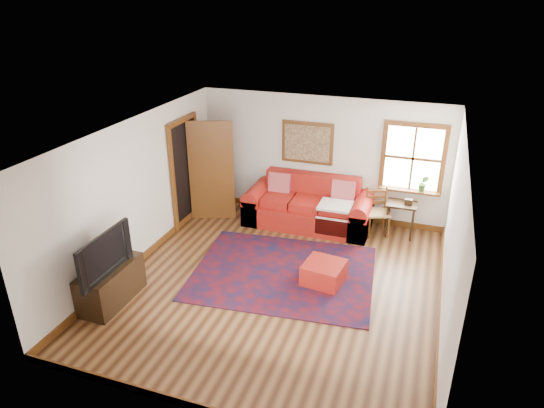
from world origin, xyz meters
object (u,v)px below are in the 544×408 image
at_px(red_ottoman, 324,273).
at_px(red_leather_sofa, 309,209).
at_px(side_table, 401,209).
at_px(media_cabinet, 111,284).
at_px(ladder_back_chair, 377,210).

bearing_deg(red_ottoman, red_leather_sofa, 118.73).
distance_m(red_ottoman, side_table, 2.32).
bearing_deg(side_table, media_cabinet, -137.21).
bearing_deg(ladder_back_chair, red_leather_sofa, -178.75).
relative_size(side_table, ladder_back_chair, 0.73).
xyz_separation_m(ladder_back_chair, media_cabinet, (-3.46, -3.56, -0.20)).
relative_size(side_table, media_cabinet, 0.62).
height_order(red_ottoman, side_table, side_table).
relative_size(red_leather_sofa, media_cabinet, 2.26).
height_order(ladder_back_chair, media_cabinet, ladder_back_chair).
bearing_deg(ladder_back_chair, red_ottoman, -105.10).
relative_size(red_ottoman, side_table, 0.91).
xyz_separation_m(red_leather_sofa, red_ottoman, (0.79, -1.98, -0.15)).
distance_m(red_leather_sofa, ladder_back_chair, 1.35).
height_order(red_ottoman, ladder_back_chair, ladder_back_chair).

